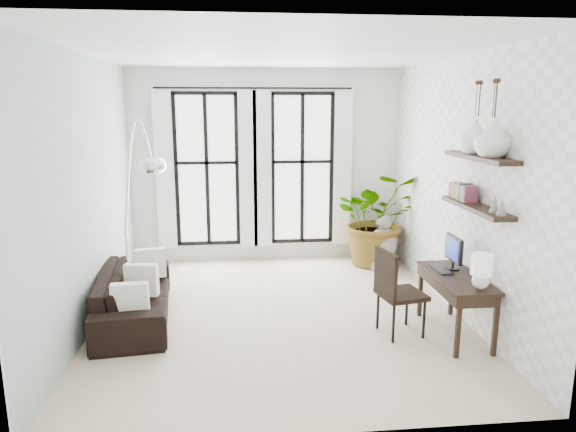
{
  "coord_description": "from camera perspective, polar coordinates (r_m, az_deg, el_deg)",
  "views": [
    {
      "loc": [
        -0.51,
        -6.13,
        2.59
      ],
      "look_at": [
        0.14,
        0.3,
        1.21
      ],
      "focal_mm": 32.0,
      "sensor_mm": 36.0,
      "label": 1
    }
  ],
  "objects": [
    {
      "name": "desk_chair",
      "position": [
        6.01,
        11.75,
        -7.74
      ],
      "size": [
        0.56,
        0.56,
        1.01
      ],
      "rotation": [
        0.0,
        0.0,
        0.19
      ],
      "color": "black",
      "rests_on": "floor"
    },
    {
      "name": "wall_left",
      "position": [
        6.45,
        -21.38,
        2.43
      ],
      "size": [
        0.0,
        5.0,
        5.0
      ],
      "primitive_type": "plane",
      "rotation": [
        1.57,
        0.0,
        1.57
      ],
      "color": "#A0B2AB",
      "rests_on": "floor"
    },
    {
      "name": "floor",
      "position": [
        6.67,
        -0.96,
        -10.75
      ],
      "size": [
        5.0,
        5.0,
        0.0
      ],
      "primitive_type": "plane",
      "color": "beige",
      "rests_on": "ground"
    },
    {
      "name": "windows",
      "position": [
        8.62,
        -3.68,
        5.2
      ],
      "size": [
        3.26,
        0.13,
        2.65
      ],
      "color": "white",
      "rests_on": "wall_back"
    },
    {
      "name": "wall_shelves",
      "position": [
        6.02,
        20.13,
        3.11
      ],
      "size": [
        0.25,
        1.3,
        0.6
      ],
      "color": "black",
      "rests_on": "wall_right"
    },
    {
      "name": "arc_lamp",
      "position": [
        6.46,
        -16.29,
        4.01
      ],
      "size": [
        0.75,
        0.53,
        2.47
      ],
      "color": "silver",
      "rests_on": "floor"
    },
    {
      "name": "ceiling",
      "position": [
        6.18,
        -1.07,
        17.75
      ],
      "size": [
        5.0,
        5.0,
        0.0
      ],
      "primitive_type": "plane",
      "color": "white",
      "rests_on": "wall_back"
    },
    {
      "name": "sofa",
      "position": [
        6.69,
        -16.72,
        -8.41
      ],
      "size": [
        1.04,
        2.17,
        0.61
      ],
      "primitive_type": "imported",
      "rotation": [
        0.0,
        0.0,
        1.68
      ],
      "color": "black",
      "rests_on": "floor"
    },
    {
      "name": "buddha",
      "position": [
        8.47,
        10.52,
        -3.33
      ],
      "size": [
        0.49,
        0.49,
        0.88
      ],
      "color": "gray",
      "rests_on": "floor"
    },
    {
      "name": "desk",
      "position": [
        6.1,
        18.42,
        -6.78
      ],
      "size": [
        0.51,
        1.2,
        1.11
      ],
      "color": "black",
      "rests_on": "floor"
    },
    {
      "name": "vase_a",
      "position": [
        5.71,
        21.78,
        7.99
      ],
      "size": [
        0.37,
        0.37,
        0.38
      ],
      "primitive_type": "imported",
      "color": "white",
      "rests_on": "shelf_upper"
    },
    {
      "name": "plant",
      "position": [
        8.58,
        9.87,
        -0.27
      ],
      "size": [
        1.42,
        1.23,
        1.56
      ],
      "primitive_type": "imported",
      "rotation": [
        0.0,
        0.0,
        0.01
      ],
      "color": "#2D7228",
      "rests_on": "floor"
    },
    {
      "name": "wall_right",
      "position": [
        6.79,
        18.29,
        3.1
      ],
      "size": [
        0.0,
        5.0,
        5.0
      ],
      "primitive_type": "plane",
      "rotation": [
        1.57,
        0.0,
        -1.57
      ],
      "color": "white",
      "rests_on": "floor"
    },
    {
      "name": "wall_back",
      "position": [
        8.7,
        -2.38,
        5.54
      ],
      "size": [
        4.5,
        0.0,
        4.5
      ],
      "primitive_type": "plane",
      "rotation": [
        1.57,
        0.0,
        0.0
      ],
      "color": "white",
      "rests_on": "floor"
    },
    {
      "name": "throw_pillows",
      "position": [
        6.61,
        -15.96,
        -6.83
      ],
      "size": [
        0.4,
        1.52,
        0.4
      ],
      "color": "white",
      "rests_on": "sofa"
    },
    {
      "name": "vase_b",
      "position": [
        6.06,
        20.05,
        8.31
      ],
      "size": [
        0.37,
        0.37,
        0.38
      ],
      "primitive_type": "imported",
      "color": "white",
      "rests_on": "shelf_upper"
    }
  ]
}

